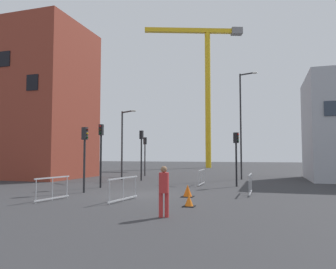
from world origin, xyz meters
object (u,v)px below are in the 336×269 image
object	(u,v)px
traffic_light_near	(236,150)
traffic_light_corner	(101,145)
traffic_cone_on_verge	(189,201)
streetlamp_short	(124,138)
pedestrian_walking	(164,187)
traffic_light_island	(141,147)
traffic_light_verge	(85,148)
streetlamp_tall	(242,119)
traffic_cone_striped	(188,191)
construction_crane	(206,75)
traffic_light_median	(145,150)

from	to	relation	value
traffic_light_near	traffic_light_corner	distance (m)	8.92
traffic_light_near	traffic_cone_on_verge	world-z (taller)	traffic_light_near
streetlamp_short	pedestrian_walking	bearing A→B (deg)	-60.49
traffic_light_island	traffic_light_verge	size ratio (longest dim) A/B	1.12
streetlamp_tall	traffic_light_verge	bearing A→B (deg)	-122.04
streetlamp_short	traffic_cone_striped	size ratio (longest dim) A/B	9.63
traffic_light_verge	streetlamp_short	bearing A→B (deg)	101.07
pedestrian_walking	traffic_cone_striped	distance (m)	5.48
construction_crane	traffic_light_corner	bearing A→B (deg)	-91.29
streetlamp_short	traffic_light_corner	distance (m)	6.48
streetlamp_tall	traffic_cone_striped	xyz separation A→B (m)	(-1.85, -12.47, -4.95)
pedestrian_walking	traffic_light_corner	bearing A→B (deg)	130.17
traffic_light_median	pedestrian_walking	distance (m)	21.70
traffic_light_island	traffic_light_corner	world-z (taller)	traffic_light_island
traffic_light_corner	traffic_light_verge	bearing A→B (deg)	-80.23
streetlamp_tall	traffic_light_island	bearing A→B (deg)	-156.19
streetlamp_tall	traffic_light_island	world-z (taller)	streetlamp_tall
construction_crane	traffic_cone_striped	xyz separation A→B (m)	(5.64, -36.35, -14.98)
traffic_light_corner	pedestrian_walking	distance (m)	10.81
traffic_light_median	traffic_light_island	bearing A→B (deg)	-71.69
construction_crane	traffic_light_median	size ratio (longest dim) A/B	6.04
construction_crane	streetlamp_tall	world-z (taller)	construction_crane
traffic_light_corner	traffic_light_near	bearing A→B (deg)	21.79
traffic_light_median	traffic_cone_striped	world-z (taller)	traffic_light_median
traffic_light_corner	pedestrian_walking	xyz separation A→B (m)	(6.88, -8.15, -1.73)
traffic_light_island	traffic_cone_striped	bearing A→B (deg)	-55.85
streetlamp_short	traffic_cone_on_verge	bearing A→B (deg)	-54.78
traffic_cone_on_verge	traffic_light_median	bearing A→B (deg)	116.43
traffic_cone_striped	traffic_light_corner	bearing A→B (deg)	156.83
construction_crane	traffic_cone_on_verge	xyz separation A→B (m)	(6.41, -39.31, -15.04)
streetlamp_short	traffic_light_median	bearing A→B (deg)	92.37
traffic_light_island	traffic_light_corner	bearing A→B (deg)	-92.91
traffic_light_median	traffic_light_island	xyz separation A→B (m)	(1.84, -5.56, 0.15)
traffic_light_median	traffic_cone_on_verge	xyz separation A→B (m)	(8.70, -17.49, -2.38)
traffic_light_verge	traffic_cone_striped	size ratio (longest dim) A/B	6.05
traffic_light_near	traffic_light_corner	bearing A→B (deg)	-158.21
construction_crane	traffic_light_near	world-z (taller)	construction_crane
construction_crane	traffic_light_near	size ratio (longest dim) A/B	6.48
streetlamp_tall	traffic_light_corner	size ratio (longest dim) A/B	2.25
streetlamp_tall	traffic_cone_striped	world-z (taller)	streetlamp_tall
streetlamp_tall	traffic_cone_on_verge	xyz separation A→B (m)	(-1.07, -15.43, -5.01)
construction_crane	traffic_light_median	distance (m)	25.33
traffic_light_median	streetlamp_tall	bearing A→B (deg)	-11.90
streetlamp_short	pedestrian_walking	size ratio (longest dim) A/B	3.37
traffic_light_island	traffic_light_verge	distance (m)	8.94
streetlamp_tall	traffic_light_near	xyz separation A→B (m)	(0.03, -6.42, -2.79)
traffic_light_island	traffic_light_corner	size ratio (longest dim) A/B	1.01
traffic_light_island	pedestrian_walking	size ratio (longest dim) A/B	2.38
traffic_light_island	pedestrian_walking	world-z (taller)	traffic_light_island
traffic_light_island	streetlamp_short	bearing A→B (deg)	177.71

